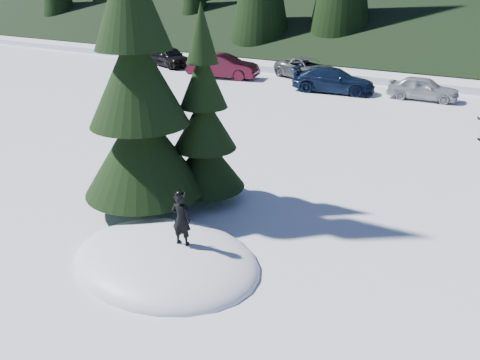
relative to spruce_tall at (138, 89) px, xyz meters
The scene contains 10 objects.
ground 4.37m from the spruce_tall, 39.29° to the right, with size 200.00×200.00×0.00m, color white.
snow_mound 4.37m from the spruce_tall, 39.29° to the right, with size 4.48×3.52×0.96m, color white.
spruce_tall is the anchor object (origin of this frame).
spruce_short 2.11m from the spruce_tall, 54.46° to the left, with size 2.20×2.20×5.37m.
child_skier 3.74m from the spruce_tall, 32.17° to the right, with size 0.44×0.29×1.21m, color black.
car_0 24.11m from the spruce_tall, 128.62° to the left, with size 1.71×4.24×1.44m, color black.
car_1 19.45m from the spruce_tall, 117.90° to the left, with size 1.62×4.63×1.53m, color #3F0B18.
car_2 20.27m from the spruce_tall, 102.20° to the left, with size 2.18×4.72×1.31m, color #515659.
car_3 17.11m from the spruce_tall, 94.52° to the left, with size 1.89×4.65×1.35m, color #0E1932.
car_4 18.12m from the spruce_tall, 79.02° to the left, with size 1.44×3.59×1.22m, color #9DA0A5.
Camera 1 is at (6.17, -6.67, 5.77)m, focal length 35.00 mm.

